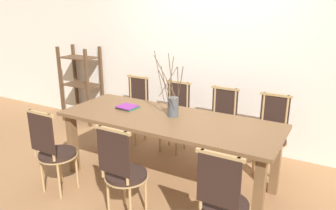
{
  "coord_description": "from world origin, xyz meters",
  "views": [
    {
      "loc": [
        1.64,
        -2.92,
        1.98
      ],
      "look_at": [
        0.0,
        0.0,
        0.92
      ],
      "focal_mm": 35.0,
      "sensor_mm": 36.0,
      "label": 1
    }
  ],
  "objects_px": {
    "vase_centerpiece": "(173,105)",
    "shelving_rack": "(81,85)",
    "chair_near_center": "(223,200)",
    "chair_far_center": "(221,124)",
    "dining_table": "(168,127)",
    "book_stack": "(127,107)"
  },
  "relations": [
    {
      "from": "vase_centerpiece",
      "to": "shelving_rack",
      "type": "distance_m",
      "value": 2.5
    },
    {
      "from": "dining_table",
      "to": "chair_far_center",
      "type": "height_order",
      "value": "chair_far_center"
    },
    {
      "from": "chair_near_center",
      "to": "dining_table",
      "type": "bearing_deg",
      "value": 139.72
    },
    {
      "from": "chair_near_center",
      "to": "vase_centerpiece",
      "type": "height_order",
      "value": "vase_centerpiece"
    },
    {
      "from": "vase_centerpiece",
      "to": "shelving_rack",
      "type": "xyz_separation_m",
      "value": [
        -2.29,
        0.97,
        -0.27
      ]
    },
    {
      "from": "dining_table",
      "to": "book_stack",
      "type": "relative_size",
      "value": 9.87
    },
    {
      "from": "shelving_rack",
      "to": "book_stack",
      "type": "bearing_deg",
      "value": -30.33
    },
    {
      "from": "dining_table",
      "to": "chair_near_center",
      "type": "xyz_separation_m",
      "value": [
        0.93,
        -0.79,
        -0.16
      ]
    },
    {
      "from": "chair_near_center",
      "to": "vase_centerpiece",
      "type": "relative_size",
      "value": 1.34
    },
    {
      "from": "chair_near_center",
      "to": "shelving_rack",
      "type": "xyz_separation_m",
      "value": [
        -3.21,
        1.84,
        0.13
      ]
    },
    {
      "from": "chair_far_center",
      "to": "vase_centerpiece",
      "type": "height_order",
      "value": "vase_centerpiece"
    },
    {
      "from": "chair_near_center",
      "to": "shelving_rack",
      "type": "bearing_deg",
      "value": 150.12
    },
    {
      "from": "vase_centerpiece",
      "to": "chair_near_center",
      "type": "bearing_deg",
      "value": -43.51
    },
    {
      "from": "dining_table",
      "to": "book_stack",
      "type": "distance_m",
      "value": 0.61
    },
    {
      "from": "vase_centerpiece",
      "to": "shelving_rack",
      "type": "height_order",
      "value": "vase_centerpiece"
    },
    {
      "from": "vase_centerpiece",
      "to": "book_stack",
      "type": "relative_size",
      "value": 2.88
    },
    {
      "from": "chair_near_center",
      "to": "chair_far_center",
      "type": "xyz_separation_m",
      "value": [
        -0.61,
        1.58,
        0.0
      ]
    },
    {
      "from": "book_stack",
      "to": "shelving_rack",
      "type": "relative_size",
      "value": 0.19
    },
    {
      "from": "chair_near_center",
      "to": "vase_centerpiece",
      "type": "bearing_deg",
      "value": 136.49
    },
    {
      "from": "book_stack",
      "to": "shelving_rack",
      "type": "height_order",
      "value": "shelving_rack"
    },
    {
      "from": "chair_near_center",
      "to": "book_stack",
      "type": "bearing_deg",
      "value": 150.63
    },
    {
      "from": "chair_far_center",
      "to": "book_stack",
      "type": "xyz_separation_m",
      "value": [
        -0.91,
        -0.72,
        0.28
      ]
    }
  ]
}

